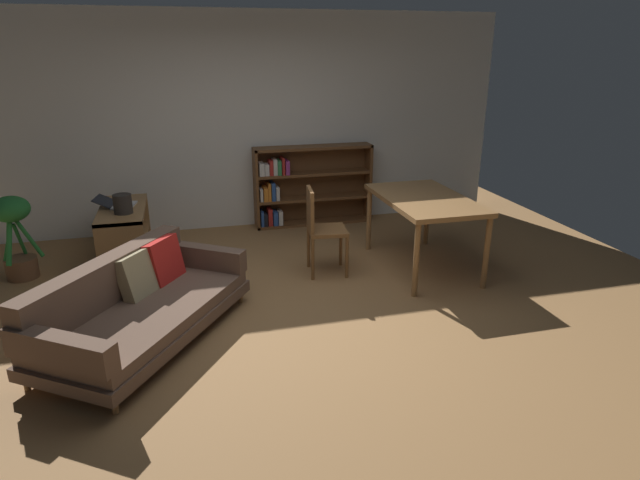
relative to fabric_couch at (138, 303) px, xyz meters
The scene contains 10 objects.
ground_plane 1.31m from the fabric_couch, ahead, with size 8.16×8.16×0.00m, color #9E7042.
back_wall_panel 3.25m from the fabric_couch, 65.56° to the left, with size 6.80×0.10×2.70m, color silver.
fabric_couch is the anchor object (origin of this frame).
media_console 1.84m from the fabric_couch, 97.26° to the left, with size 0.48×1.14×0.61m.
open_laptop 1.95m from the fabric_couch, 98.51° to the left, with size 0.46×0.37×0.11m.
desk_speaker 1.66m from the fabric_couch, 96.93° to the left, with size 0.19×0.19×0.20m.
potted_floor_plant 2.02m from the fabric_couch, 128.46° to the left, with size 0.42×0.42×0.87m.
dining_table 3.00m from the fabric_couch, 15.53° to the left, with size 0.84×1.42×0.79m.
dining_chair_near 2.01m from the fabric_couch, 27.43° to the left, with size 0.43×0.43×0.92m.
bookshelf 3.33m from the fabric_couch, 52.64° to the left, with size 1.57×0.28×1.05m.
Camera 1 is at (-0.85, -4.29, 2.26)m, focal length 30.30 mm.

